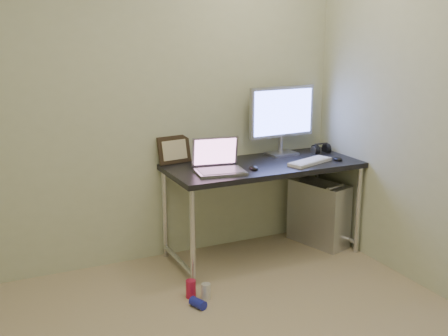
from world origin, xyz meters
TOP-DOWN VIEW (x-y plane):
  - wall_back at (0.00, 1.75)m, footprint 3.50×0.02m
  - desk at (1.00, 1.42)m, footprint 1.50×0.66m
  - tower_computer at (1.54, 1.43)m, footprint 0.35×0.55m
  - cable_a at (1.49, 1.70)m, footprint 0.01×0.16m
  - cable_b at (1.58, 1.68)m, footprint 0.02×0.11m
  - can_red at (0.21, 0.98)m, footprint 0.08×0.08m
  - can_white at (0.29, 0.91)m, footprint 0.08×0.08m
  - can_blue at (0.19, 0.82)m, footprint 0.10×0.13m
  - laptop at (0.59, 1.36)m, footprint 0.39×0.34m
  - monitor at (1.29, 1.64)m, footprint 0.60×0.19m
  - keyboard at (1.33, 1.28)m, footprint 0.42×0.25m
  - mouse_right at (1.59, 1.27)m, footprint 0.08×0.11m
  - mouse_left at (0.85, 1.30)m, footprint 0.09×0.12m
  - headphones at (1.62, 1.55)m, footprint 0.15×0.09m
  - picture_frame at (0.38, 1.73)m, footprint 0.28×0.11m
  - webcam at (0.57, 1.69)m, footprint 0.04×0.04m

SIDE VIEW (x-z plane):
  - can_blue at x=0.19m, z-range 0.00..0.06m
  - can_white at x=0.29m, z-range 0.00..0.11m
  - can_red at x=0.21m, z-range 0.00..0.12m
  - tower_computer at x=1.54m, z-range -0.02..0.55m
  - cable_b at x=1.58m, z-range 0.02..0.74m
  - cable_a at x=1.49m, z-range 0.06..0.74m
  - desk at x=1.00m, z-range 0.29..1.04m
  - keyboard at x=1.33m, z-range 0.75..0.77m
  - mouse_right at x=1.59m, z-range 0.75..0.79m
  - mouse_left at x=0.85m, z-range 0.75..0.79m
  - headphones at x=1.62m, z-range 0.73..0.83m
  - laptop at x=0.59m, z-range 0.69..0.93m
  - webcam at x=0.57m, z-range 0.78..0.88m
  - picture_frame at x=0.38m, z-range 0.75..0.97m
  - monitor at x=1.29m, z-range 0.80..1.36m
  - wall_back at x=0.00m, z-range 0.00..2.50m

